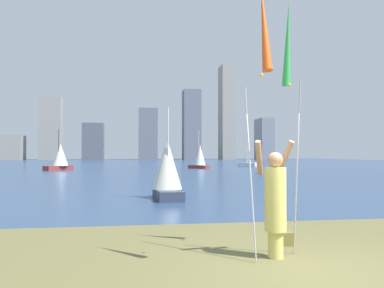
% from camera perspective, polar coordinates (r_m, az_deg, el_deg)
% --- Properties ---
extents(ground, '(120.00, 138.00, 0.12)m').
position_cam_1_polar(ground, '(56.64, -5.79, -3.22)').
color(ground, brown).
extents(person, '(0.75, 0.55, 2.04)m').
position_cam_1_polar(person, '(6.95, 12.09, -7.98)').
color(person, '#D8CC66').
rests_on(person, ground).
extents(kite_flag_left, '(0.16, 1.30, 4.50)m').
position_cam_1_polar(kite_flag_left, '(6.42, 10.44, 15.67)').
color(kite_flag_left, '#B2B2B7').
rests_on(kite_flag_left, ground).
extents(kite_flag_right, '(0.16, 0.73, 4.66)m').
position_cam_1_polar(kite_flag_right, '(7.72, 13.87, 13.39)').
color(kite_flag_right, '#B2B2B7').
rests_on(kite_flag_right, ground).
extents(bag, '(0.24, 0.22, 0.26)m').
position_cam_1_polar(bag, '(8.05, 13.67, -13.34)').
color(bag, olive).
rests_on(bag, ground).
extents(sailboat_1, '(2.50, 2.44, 5.12)m').
position_cam_1_polar(sailboat_1, '(53.96, 8.16, -2.90)').
color(sailboat_1, silver).
rests_on(sailboat_1, ground).
extents(sailboat_2, '(1.27, 2.45, 3.62)m').
position_cam_1_polar(sailboat_2, '(15.56, -3.64, -3.91)').
color(sailboat_2, '#333D51').
rests_on(sailboat_2, ground).
extents(sailboat_4, '(2.83, 3.05, 4.36)m').
position_cam_1_polar(sailboat_4, '(43.45, -18.78, -1.85)').
color(sailboat_4, maroon).
rests_on(sailboat_4, ground).
extents(sailboat_6, '(2.43, 2.52, 4.59)m').
position_cam_1_polar(sailboat_6, '(45.81, 1.15, -1.94)').
color(sailboat_6, maroon).
rests_on(sailboat_6, ground).
extents(skyline_tower_0, '(7.46, 5.37, 6.42)m').
position_cam_1_polar(skyline_tower_0, '(111.37, -25.32, -0.49)').
color(skyline_tower_0, gray).
rests_on(skyline_tower_0, ground).
extents(skyline_tower_1, '(5.52, 3.17, 16.35)m').
position_cam_1_polar(skyline_tower_1, '(107.36, -20.02, 2.14)').
color(skyline_tower_1, gray).
rests_on(skyline_tower_1, ground).
extents(skyline_tower_2, '(5.48, 4.51, 9.80)m').
position_cam_1_polar(skyline_tower_2, '(107.41, -14.27, 0.35)').
color(skyline_tower_2, '#565B66').
rests_on(skyline_tower_2, ground).
extents(skyline_tower_3, '(5.02, 4.85, 13.95)m').
position_cam_1_polar(skyline_tower_3, '(106.56, -6.47, 1.45)').
color(skyline_tower_3, slate).
rests_on(skyline_tower_3, ground).
extents(skyline_tower_4, '(4.63, 5.07, 18.78)m').
position_cam_1_polar(skyline_tower_4, '(105.05, -0.07, 2.80)').
color(skyline_tower_4, slate).
rests_on(skyline_tower_4, ground).
extents(skyline_tower_5, '(3.77, 6.05, 27.00)m').
position_cam_1_polar(skyline_tower_5, '(113.13, 5.11, 4.60)').
color(skyline_tower_5, gray).
rests_on(skyline_tower_5, ground).
extents(skyline_tower_6, '(3.85, 7.38, 11.89)m').
position_cam_1_polar(skyline_tower_6, '(115.74, 10.55, 0.73)').
color(skyline_tower_6, gray).
rests_on(skyline_tower_6, ground).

